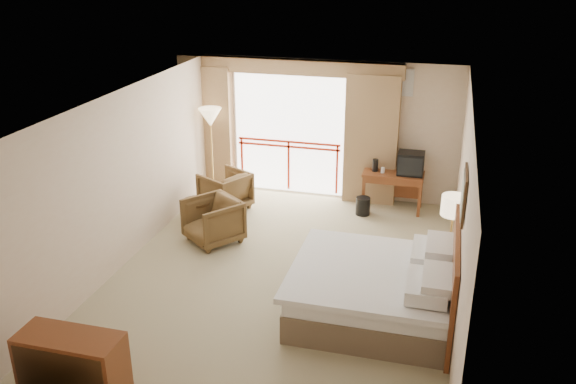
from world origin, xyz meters
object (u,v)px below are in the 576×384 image
(desk, at_px, (393,180))
(tv, at_px, (411,164))
(bed, at_px, (377,290))
(nightstand, at_px, (448,256))
(armchair_far, at_px, (226,208))
(table_lamp, at_px, (454,206))
(armchair_near, at_px, (214,241))
(dresser, at_px, (72,366))
(wastebasket, at_px, (363,206))
(floor_lamp, at_px, (210,121))
(side_table, at_px, (197,210))

(desk, height_order, tv, tv)
(bed, bearing_deg, nightstand, 57.42)
(desk, relative_size, armchair_far, 1.40)
(tv, bearing_deg, armchair_far, 178.59)
(bed, bearing_deg, table_lamp, 58.31)
(table_lamp, distance_m, tv, 2.31)
(bed, distance_m, armchair_near, 3.32)
(armchair_far, height_order, dresser, dresser)
(bed, bearing_deg, armchair_far, 138.24)
(desk, bearing_deg, bed, -83.87)
(tv, bearing_deg, bed, -106.50)
(wastebasket, height_order, armchair_far, armchair_far)
(table_lamp, distance_m, floor_lamp, 5.11)
(wastebasket, height_order, side_table, side_table)
(desk, bearing_deg, armchair_near, -137.82)
(desk, relative_size, tv, 2.37)
(bed, height_order, nightstand, bed)
(bed, relative_size, wastebasket, 6.35)
(bed, xyz_separation_m, floor_lamp, (-3.73, 3.55, 1.14))
(tv, relative_size, wastebasket, 1.42)
(armchair_far, distance_m, side_table, 1.10)
(desk, relative_size, floor_lamp, 0.64)
(bed, distance_m, wastebasket, 3.34)
(wastebasket, relative_size, floor_lamp, 0.19)
(floor_lamp, relative_size, dresser, 1.52)
(desk, distance_m, armchair_far, 3.22)
(armchair_far, height_order, side_table, side_table)
(nightstand, relative_size, tv, 1.19)
(desk, relative_size, side_table, 2.03)
(desk, bearing_deg, side_table, -146.26)
(table_lamp, relative_size, armchair_near, 0.79)
(desk, distance_m, tv, 0.48)
(bed, relative_size, floor_lamp, 1.21)
(side_table, bearing_deg, floor_lamp, 102.35)
(tv, relative_size, side_table, 0.86)
(side_table, distance_m, dresser, 4.34)
(nightstand, bearing_deg, table_lamp, 89.14)
(nightstand, bearing_deg, bed, -123.44)
(nightstand, distance_m, side_table, 4.30)
(wastebasket, bearing_deg, nightstand, -49.50)
(table_lamp, bearing_deg, wastebasket, 131.28)
(side_table, xyz_separation_m, floor_lamp, (-0.37, 1.70, 1.13))
(desk, height_order, floor_lamp, floor_lamp)
(desk, height_order, armchair_far, desk)
(floor_lamp, bearing_deg, desk, 2.55)
(floor_lamp, xyz_separation_m, dresser, (0.72, -6.02, -1.13))
(wastebasket, bearing_deg, armchair_near, -142.13)
(table_lamp, bearing_deg, nightstand, -90.00)
(armchair_far, bearing_deg, desk, 133.49)
(floor_lamp, bearing_deg, armchair_far, -52.94)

